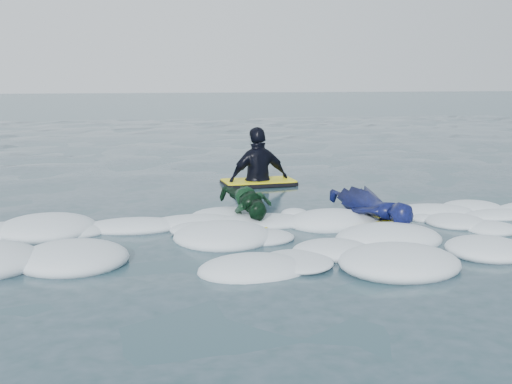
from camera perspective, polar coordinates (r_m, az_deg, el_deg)
The scene contains 5 objects.
ground at distance 6.50m, azimuth -0.35°, elevation -6.23°, with size 120.00×120.00×0.00m, color #1D3D45.
foam_band at distance 7.48m, azimuth -1.75°, elevation -4.00°, with size 12.00×3.10×0.30m, color white, non-canonical shape.
prone_woman_unit at distance 8.12m, azimuth 10.42°, elevation -1.44°, with size 0.83×1.70×0.42m.
prone_child_unit at distance 8.17m, azimuth -0.56°, elevation -1.12°, with size 0.65×1.22×0.45m.
waiting_rider_unit at distance 10.90m, azimuth 0.23°, elevation 0.97°, with size 1.28×0.78×1.84m.
Camera 1 is at (-1.10, -6.13, 1.86)m, focal length 45.00 mm.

